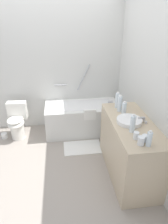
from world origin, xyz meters
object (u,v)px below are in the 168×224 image
(toilet, at_px, (17,121))
(sink_basin, at_px, (129,121))
(water_bottle_2, at_px, (149,139))
(bath_mat, at_px, (83,147))
(water_bottle_4, at_px, (133,124))
(toilet_paper_roll, at_px, (4,136))
(water_bottle_1, at_px, (117,100))
(drinking_glass_1, at_px, (141,141))
(water_bottle_0, at_px, (124,108))
(bathtub, at_px, (82,117))
(drinking_glass_0, at_px, (145,138))
(drinking_glass_3, at_px, (136,136))
(drinking_glass_2, at_px, (120,102))
(sink_faucet, at_px, (144,119))
(water_bottle_3, at_px, (120,104))

(toilet, distance_m, sink_basin, 2.20)
(water_bottle_2, distance_m, bath_mat, 1.64)
(water_bottle_2, height_order, water_bottle_4, water_bottle_4)
(sink_basin, bearing_deg, toilet_paper_roll, 149.72)
(water_bottle_1, xyz_separation_m, drinking_glass_1, (-0.00, -0.98, -0.07))
(bath_mat, bearing_deg, sink_basin, -50.54)
(water_bottle_0, height_order, water_bottle_2, water_bottle_2)
(bathtub, distance_m, bath_mat, 0.66)
(water_bottle_0, distance_m, water_bottle_4, 0.51)
(toilet, xyz_separation_m, water_bottle_4, (1.71, -1.44, 0.64))
(water_bottle_1, height_order, water_bottle_4, water_bottle_1)
(drinking_glass_0, bearing_deg, drinking_glass_3, 143.68)
(water_bottle_2, relative_size, water_bottle_4, 0.80)
(bathtub, bearing_deg, bath_mat, -96.36)
(bathtub, relative_size, toilet, 2.09)
(toilet, distance_m, bath_mat, 1.35)
(drinking_glass_0, bearing_deg, water_bottle_4, 109.33)
(drinking_glass_0, xyz_separation_m, drinking_glass_1, (-0.07, -0.06, 0.01))
(toilet_paper_roll, bearing_deg, water_bottle_0, -23.90)
(bathtub, distance_m, drinking_glass_0, 1.87)
(sink_basin, xyz_separation_m, drinking_glass_3, (-0.05, -0.38, 0.02))
(water_bottle_0, relative_size, drinking_glass_1, 1.82)
(bath_mat, height_order, toilet_paper_roll, toilet_paper_roll)
(bathtub, height_order, drinking_glass_2, bathtub)
(water_bottle_0, distance_m, bath_mat, 1.17)
(bathtub, xyz_separation_m, water_bottle_4, (0.44, -1.48, 0.67))
(bathtub, bearing_deg, toilet, -177.95)
(drinking_glass_0, height_order, bath_mat, drinking_glass_0)
(sink_faucet, relative_size, drinking_glass_1, 1.48)
(drinking_glass_0, bearing_deg, drinking_glass_1, -141.74)
(bathtub, distance_m, drinking_glass_3, 1.80)
(bathtub, relative_size, sink_basin, 4.23)
(water_bottle_0, xyz_separation_m, drinking_glass_0, (0.02, -0.72, -0.05))
(bathtub, height_order, sink_faucet, bathtub)
(sink_basin, xyz_separation_m, drinking_glass_0, (0.03, -0.44, 0.01))
(drinking_glass_0, height_order, drinking_glass_1, drinking_glass_1)
(sink_faucet, height_order, water_bottle_4, water_bottle_4)
(bath_mat, bearing_deg, drinking_glass_0, -62.31)
(water_bottle_2, bearing_deg, toilet_paper_roll, 140.31)
(toilet, relative_size, water_bottle_4, 2.84)
(drinking_glass_1, bearing_deg, drinking_glass_2, 86.18)
(water_bottle_1, bearing_deg, toilet_paper_roll, 160.58)
(drinking_glass_0, distance_m, drinking_glass_3, 0.10)
(bathtub, bearing_deg, water_bottle_4, -73.37)
(sink_basin, height_order, drinking_glass_0, drinking_glass_0)
(bath_mat, bearing_deg, water_bottle_3, -31.21)
(bathtub, xyz_separation_m, toilet_paper_roll, (-1.54, -0.07, -0.26))
(sink_basin, height_order, water_bottle_2, water_bottle_2)
(water_bottle_0, height_order, bath_mat, water_bottle_0)
(water_bottle_0, distance_m, water_bottle_3, 0.10)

